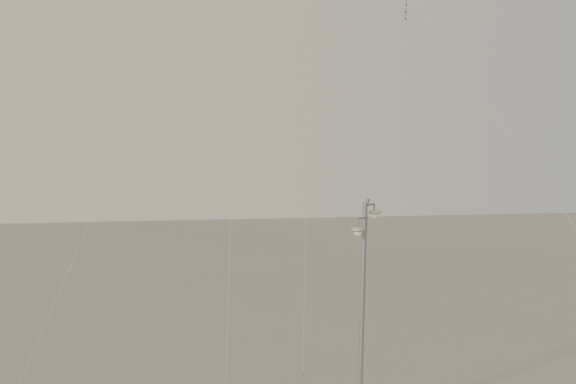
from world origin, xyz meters
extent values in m
cylinder|color=#909398|center=(2.46, 3.22, 4.29)|extent=(0.36, 0.18, 8.58)
cylinder|color=#909398|center=(2.64, 3.22, 8.63)|extent=(0.14, 0.14, 0.18)
cylinder|color=#909398|center=(2.82, 3.40, 8.48)|extent=(0.40, 0.40, 0.07)
cylinder|color=#909398|center=(3.00, 3.57, 8.33)|extent=(0.06, 0.06, 0.30)
ellipsoid|color=#B6B6B1|center=(3.00, 3.57, 8.18)|extent=(0.52, 0.52, 0.18)
cylinder|color=#909398|center=(2.41, 3.03, 8.03)|extent=(0.51, 0.43, 0.07)
cylinder|color=#909398|center=(2.17, 2.85, 7.83)|extent=(0.06, 0.06, 0.40)
ellipsoid|color=#B6B6B1|center=(2.17, 2.85, 7.63)|extent=(0.52, 0.52, 0.18)
cylinder|color=beige|center=(-2.02, 4.84, 13.24)|extent=(2.45, 13.70, 26.39)
cylinder|color=#909398|center=(1.74, 10.60, 0.05)|extent=(0.06, 0.06, 0.10)
cylinder|color=beige|center=(-6.13, 5.73, 10.63)|extent=(9.17, 8.12, 21.17)
cylinder|color=black|center=(6.89, 11.69, 16.93)|extent=(0.15, 0.11, 1.02)
cylinder|color=beige|center=(10.88, 5.51, 8.89)|extent=(7.75, 12.54, 17.69)
camera|label=1|loc=(-5.47, -24.81, 10.99)|focal=50.00mm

